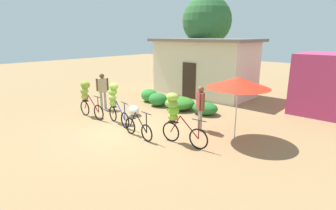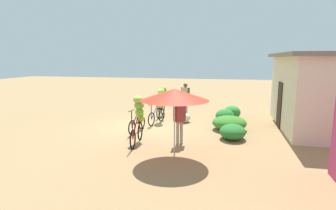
# 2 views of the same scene
# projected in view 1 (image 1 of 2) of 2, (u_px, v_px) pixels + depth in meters

# --- Properties ---
(ground_plane) EXTENTS (60.00, 60.00, 0.00)m
(ground_plane) POSITION_uv_depth(u_px,v_px,m) (126.00, 131.00, 9.75)
(ground_plane) COLOR #9A774D
(building_low) EXTENTS (6.12, 3.43, 3.27)m
(building_low) POSITION_uv_depth(u_px,v_px,m) (204.00, 67.00, 15.56)
(building_low) COLOR beige
(building_low) RESTS_ON ground
(shop_pink) EXTENTS (3.20, 2.80, 2.69)m
(shop_pink) POSITION_uv_depth(u_px,v_px,m) (336.00, 85.00, 11.57)
(shop_pink) COLOR #B33464
(shop_pink) RESTS_ON ground
(tree_behind_building) EXTENTS (3.41, 3.41, 6.14)m
(tree_behind_building) POSITION_uv_depth(u_px,v_px,m) (207.00, 21.00, 18.15)
(tree_behind_building) COLOR brown
(tree_behind_building) RESTS_ON ground
(hedge_bush_front_left) EXTENTS (0.96, 0.83, 0.69)m
(hedge_bush_front_left) POSITION_uv_depth(u_px,v_px,m) (149.00, 95.00, 14.08)
(hedge_bush_front_left) COLOR #338E34
(hedge_bush_front_left) RESTS_ON ground
(hedge_bush_front_right) EXTENTS (0.99, 0.89, 0.67)m
(hedge_bush_front_right) POSITION_uv_depth(u_px,v_px,m) (158.00, 99.00, 13.21)
(hedge_bush_front_right) COLOR #2B7A30
(hedge_bush_front_right) RESTS_ON ground
(hedge_bush_mid) EXTENTS (1.44, 1.45, 0.60)m
(hedge_bush_mid) POSITION_uv_depth(u_px,v_px,m) (180.00, 103.00, 12.58)
(hedge_bush_mid) COLOR #357B25
(hedge_bush_mid) RESTS_ON ground
(hedge_bush_by_door) EXTENTS (1.19, 0.98, 0.56)m
(hedge_bush_by_door) POSITION_uv_depth(u_px,v_px,m) (205.00, 108.00, 11.80)
(hedge_bush_by_door) COLOR #276F2C
(hedge_bush_by_door) RESTS_ON ground
(market_umbrella) EXTENTS (2.09, 2.09, 2.14)m
(market_umbrella) POSITION_uv_depth(u_px,v_px,m) (238.00, 83.00, 8.54)
(market_umbrella) COLOR beige
(market_umbrella) RESTS_ON ground
(bicycle_leftmost) EXTENTS (1.71, 0.48, 1.55)m
(bicycle_leftmost) POSITION_uv_depth(u_px,v_px,m) (87.00, 95.00, 11.34)
(bicycle_leftmost) COLOR black
(bicycle_leftmost) RESTS_ON ground
(bicycle_near_pile) EXTENTS (1.67, 0.54, 1.63)m
(bicycle_near_pile) POSITION_uv_depth(u_px,v_px,m) (114.00, 99.00, 10.48)
(bicycle_near_pile) COLOR black
(bicycle_near_pile) RESTS_ON ground
(bicycle_center_loaded) EXTENTS (1.56, 0.24, 1.01)m
(bicycle_center_loaded) POSITION_uv_depth(u_px,v_px,m) (138.00, 128.00, 9.08)
(bicycle_center_loaded) COLOR black
(bicycle_center_loaded) RESTS_ON ground
(bicycle_by_shop) EXTENTS (1.74, 0.44, 1.69)m
(bicycle_by_shop) POSITION_uv_depth(u_px,v_px,m) (176.00, 113.00, 8.47)
(bicycle_by_shop) COLOR black
(bicycle_by_shop) RESTS_ON ground
(produce_sack) EXTENTS (0.83, 0.72, 0.44)m
(produce_sack) POSITION_uv_depth(u_px,v_px,m) (134.00, 110.00, 11.69)
(produce_sack) COLOR silver
(produce_sack) RESTS_ON ground
(person_vendor) EXTENTS (0.37, 0.52, 1.72)m
(person_vendor) POSITION_uv_depth(u_px,v_px,m) (103.00, 87.00, 12.47)
(person_vendor) COLOR gray
(person_vendor) RESTS_ON ground
(person_bystander) EXTENTS (0.47, 0.41, 1.68)m
(person_bystander) POSITION_uv_depth(u_px,v_px,m) (200.00, 104.00, 9.60)
(person_bystander) COLOR gray
(person_bystander) RESTS_ON ground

